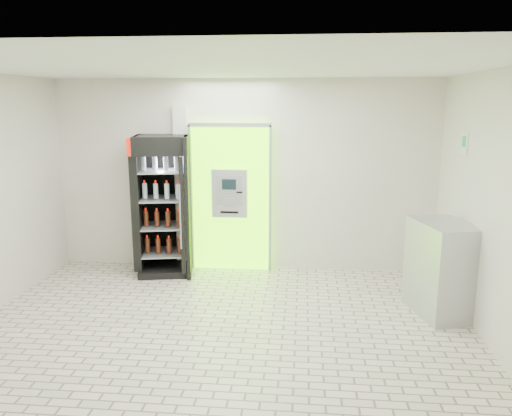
# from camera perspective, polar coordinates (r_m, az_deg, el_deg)

# --- Properties ---
(ground) EXTENTS (6.00, 6.00, 0.00)m
(ground) POSITION_cam_1_polar(r_m,az_deg,el_deg) (5.95, -4.28, -14.44)
(ground) COLOR #BEB59E
(ground) RESTS_ON ground
(room_shell) EXTENTS (6.00, 6.00, 6.00)m
(room_shell) POSITION_cam_1_polar(r_m,az_deg,el_deg) (5.38, -4.59, 3.38)
(room_shell) COLOR silver
(room_shell) RESTS_ON ground
(atm_assembly) EXTENTS (1.30, 0.24, 2.33)m
(atm_assembly) POSITION_cam_1_polar(r_m,az_deg,el_deg) (7.88, -2.92, 1.26)
(atm_assembly) COLOR #6DFF00
(atm_assembly) RESTS_ON ground
(pillar) EXTENTS (0.22, 0.11, 2.60)m
(pillar) POSITION_cam_1_polar(r_m,az_deg,el_deg) (8.04, -8.40, 2.30)
(pillar) COLOR silver
(pillar) RESTS_ON ground
(beverage_cooler) EXTENTS (0.93, 0.88, 2.15)m
(beverage_cooler) POSITION_cam_1_polar(r_m,az_deg,el_deg) (7.85, -10.43, -0.00)
(beverage_cooler) COLOR black
(beverage_cooler) RESTS_ON ground
(steel_cabinet) EXTENTS (0.82, 1.02, 1.19)m
(steel_cabinet) POSITION_cam_1_polar(r_m,az_deg,el_deg) (6.73, 20.47, -6.52)
(steel_cabinet) COLOR #A9ABB1
(steel_cabinet) RESTS_ON ground
(exit_sign) EXTENTS (0.02, 0.22, 0.26)m
(exit_sign) POSITION_cam_1_polar(r_m,az_deg,el_deg) (6.97, 22.75, 6.80)
(exit_sign) COLOR white
(exit_sign) RESTS_ON room_shell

